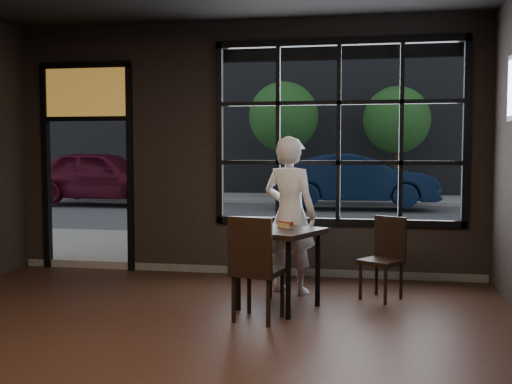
% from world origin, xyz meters
% --- Properties ---
extents(floor, '(6.00, 7.00, 0.02)m').
position_xyz_m(floor, '(0.00, 0.00, -0.01)').
color(floor, black).
rests_on(floor, ground).
extents(window_frame, '(3.06, 0.12, 2.28)m').
position_xyz_m(window_frame, '(1.20, 3.50, 1.80)').
color(window_frame, black).
rests_on(window_frame, ground).
extents(stained_transom, '(1.20, 0.06, 0.70)m').
position_xyz_m(stained_transom, '(-2.10, 3.50, 2.35)').
color(stained_transom, orange).
rests_on(stained_transom, ground).
extents(street_asphalt, '(60.00, 41.00, 0.04)m').
position_xyz_m(street_asphalt, '(0.00, 24.00, -0.02)').
color(street_asphalt, '#545456').
rests_on(street_asphalt, ground).
extents(building_across, '(28.00, 12.00, 15.00)m').
position_xyz_m(building_across, '(0.00, 23.00, 7.50)').
color(building_across, '#5B5956').
rests_on(building_across, ground).
extents(cafe_table, '(0.98, 0.98, 0.81)m').
position_xyz_m(cafe_table, '(0.67, 1.94, 0.40)').
color(cafe_table, black).
rests_on(cafe_table, floor).
extents(chair_near, '(0.52, 0.52, 0.99)m').
position_xyz_m(chair_near, '(0.55, 1.49, 0.49)').
color(chair_near, black).
rests_on(chair_near, floor).
extents(chair_window, '(0.53, 0.53, 0.88)m').
position_xyz_m(chair_window, '(1.70, 2.47, 0.44)').
color(chair_window, black).
rests_on(chair_window, floor).
extents(man, '(0.75, 0.63, 1.74)m').
position_xyz_m(man, '(0.71, 2.63, 0.87)').
color(man, silver).
rests_on(man, floor).
extents(hotdog, '(0.20, 0.19, 0.06)m').
position_xyz_m(hotdog, '(0.73, 2.04, 0.83)').
color(hotdog, tan).
rests_on(hotdog, cafe_table).
extents(cup, '(0.17, 0.17, 0.10)m').
position_xyz_m(cup, '(0.43, 1.84, 0.85)').
color(cup, silver).
rests_on(cup, cafe_table).
extents(navy_car, '(4.31, 1.71, 1.40)m').
position_xyz_m(navy_car, '(1.34, 12.23, 0.80)').
color(navy_car, black).
rests_on(navy_car, street_asphalt).
extents(maroon_car, '(4.44, 1.92, 1.49)m').
position_xyz_m(maroon_car, '(-5.86, 12.24, 0.85)').
color(maroon_car, '#520C1E').
rests_on(maroon_car, street_asphalt).
extents(tree_left, '(2.19, 2.19, 3.74)m').
position_xyz_m(tree_left, '(-0.96, 14.89, 2.63)').
color(tree_left, '#332114').
rests_on(tree_left, street_asphalt).
extents(tree_right, '(2.10, 2.10, 3.59)m').
position_xyz_m(tree_right, '(2.55, 15.44, 2.53)').
color(tree_right, '#332114').
rests_on(tree_right, street_asphalt).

